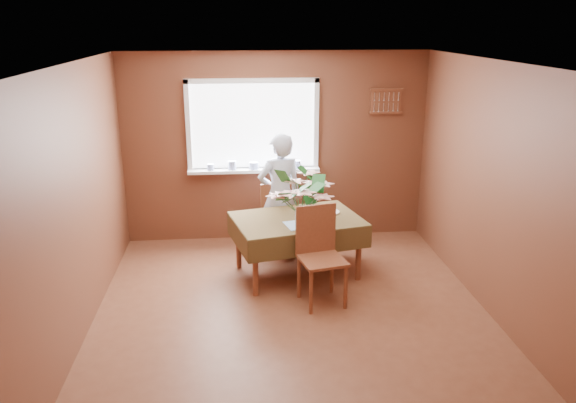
{
  "coord_description": "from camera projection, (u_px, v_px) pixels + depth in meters",
  "views": [
    {
      "loc": [
        -0.53,
        -5.01,
        2.86
      ],
      "look_at": [
        0.0,
        0.55,
        1.05
      ],
      "focal_mm": 35.0,
      "sensor_mm": 36.0,
      "label": 1
    }
  ],
  "objects": [
    {
      "name": "wall_front",
      "position": [
        335.0,
        320.0,
        3.16
      ],
      "size": [
        4.0,
        0.0,
        4.0
      ],
      "primitive_type": "plane",
      "rotation": [
        -1.57,
        0.0,
        0.0
      ],
      "color": "brown",
      "rests_on": "floor"
    },
    {
      "name": "spoon_rack",
      "position": [
        386.0,
        101.0,
        7.34
      ],
      "size": [
        0.44,
        0.05,
        0.33
      ],
      "color": "brown",
      "rests_on": "wall_back"
    },
    {
      "name": "chair_far",
      "position": [
        274.0,
        212.0,
        7.22
      ],
      "size": [
        0.45,
        0.45,
        0.92
      ],
      "rotation": [
        0.0,
        0.0,
        3.29
      ],
      "color": "brown",
      "rests_on": "floor"
    },
    {
      "name": "wall_left",
      "position": [
        76.0,
        205.0,
        5.11
      ],
      "size": [
        0.0,
        4.5,
        4.5
      ],
      "primitive_type": "plane",
      "rotation": [
        1.57,
        0.0,
        1.57
      ],
      "color": "brown",
      "rests_on": "floor"
    },
    {
      "name": "floor",
      "position": [
        293.0,
        317.0,
        5.68
      ],
      "size": [
        4.5,
        4.5,
        0.0
      ],
      "primitive_type": "plane",
      "color": "brown",
      "rests_on": "ground"
    },
    {
      "name": "chair_near",
      "position": [
        319.0,
        251.0,
        5.87
      ],
      "size": [
        0.53,
        0.53,
        1.03
      ],
      "rotation": [
        0.0,
        0.0,
        0.21
      ],
      "color": "brown",
      "rests_on": "floor"
    },
    {
      "name": "window_assembly",
      "position": [
        254.0,
        141.0,
        7.31
      ],
      "size": [
        1.72,
        0.2,
        1.22
      ],
      "color": "white",
      "rests_on": "wall_back"
    },
    {
      "name": "flower_bouquet",
      "position": [
        300.0,
        194.0,
        6.18
      ],
      "size": [
        0.61,
        0.61,
        0.52
      ],
      "rotation": [
        0.0,
        0.0,
        0.12
      ],
      "color": "white",
      "rests_on": "dining_table"
    },
    {
      "name": "wall_right",
      "position": [
        497.0,
        193.0,
        5.47
      ],
      "size": [
        0.0,
        4.5,
        4.5
      ],
      "primitive_type": "plane",
      "rotation": [
        1.57,
        0.0,
        -1.57
      ],
      "color": "brown",
      "rests_on": "floor"
    },
    {
      "name": "wall_back",
      "position": [
        276.0,
        148.0,
        7.42
      ],
      "size": [
        4.0,
        0.0,
        4.0
      ],
      "primitive_type": "plane",
      "rotation": [
        1.57,
        0.0,
        0.0
      ],
      "color": "brown",
      "rests_on": "floor"
    },
    {
      "name": "side_plate",
      "position": [
        330.0,
        212.0,
        6.63
      ],
      "size": [
        0.28,
        0.28,
        0.01
      ],
      "primitive_type": "cylinder",
      "rotation": [
        0.0,
        0.0,
        0.25
      ],
      "color": "white",
      "rests_on": "dining_table"
    },
    {
      "name": "table_knife",
      "position": [
        318.0,
        221.0,
        6.31
      ],
      "size": [
        0.13,
        0.17,
        0.0
      ],
      "primitive_type": "cube",
      "rotation": [
        0.0,
        0.0,
        0.6
      ],
      "color": "silver",
      "rests_on": "dining_table"
    },
    {
      "name": "dining_table",
      "position": [
        297.0,
        225.0,
        6.46
      ],
      "size": [
        1.61,
        1.27,
        0.7
      ],
      "rotation": [
        0.0,
        0.0,
        0.23
      ],
      "color": "brown",
      "rests_on": "floor"
    },
    {
      "name": "ceiling",
      "position": [
        294.0,
        63.0,
        4.91
      ],
      "size": [
        4.5,
        4.5,
        0.0
      ],
      "primitive_type": "plane",
      "rotation": [
        3.14,
        0.0,
        0.0
      ],
      "color": "white",
      "rests_on": "wall_back"
    },
    {
      "name": "seated_woman",
      "position": [
        280.0,
        195.0,
        7.01
      ],
      "size": [
        0.65,
        0.52,
        1.56
      ],
      "primitive_type": "imported",
      "rotation": [
        0.0,
        0.0,
        3.43
      ],
      "color": "white",
      "rests_on": "floor"
    }
  ]
}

